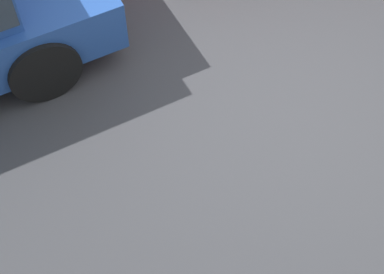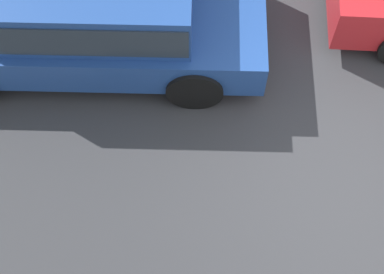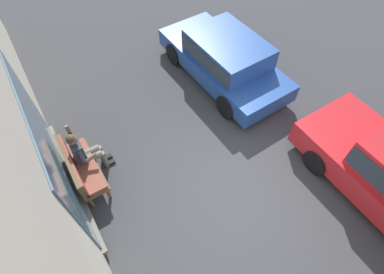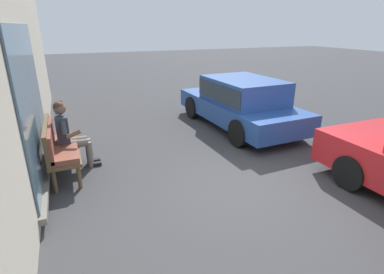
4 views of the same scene
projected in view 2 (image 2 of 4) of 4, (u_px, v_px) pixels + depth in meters
ground_plane at (358, 184)px, 6.45m from camera, size 60.00×60.00×0.00m
parked_car_mid at (90, 3)px, 6.66m from camera, size 4.20×1.97×1.36m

